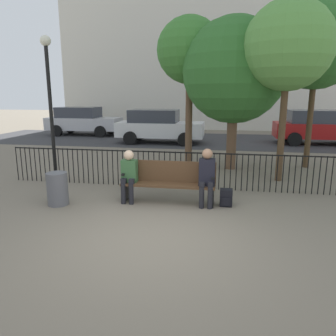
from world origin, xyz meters
TOP-DOWN VIEW (x-y plane):
  - ground_plane at (0.00, 0.00)m, footprint 80.00×80.00m
  - park_bench at (0.00, 1.92)m, footprint 2.09×0.45m
  - seated_person_0 at (-0.88, 1.79)m, footprint 0.34×0.39m
  - seated_person_1 at (0.85, 1.79)m, footprint 0.34×0.39m
  - backpack at (1.28, 1.84)m, footprint 0.27×0.23m
  - fence_railing at (-0.02, 3.07)m, footprint 9.01×0.03m
  - tree_0 at (3.90, 6.19)m, footprint 2.68×2.68m
  - tree_1 at (-0.01, 6.08)m, footprint 2.14×2.14m
  - tree_2 at (2.74, 4.26)m, footprint 2.32×2.32m
  - tree_3 at (1.43, 5.54)m, footprint 3.20×3.20m
  - lamp_post at (-3.51, 3.36)m, footprint 0.28×0.28m
  - street_surface at (0.00, 12.00)m, footprint 24.00×6.00m
  - parked_car_0 at (-1.98, 10.73)m, footprint 4.20×1.94m
  - parked_car_1 at (5.63, 11.61)m, footprint 4.20×1.94m
  - parked_car_2 at (-6.97, 13.06)m, footprint 4.20×1.94m
  - trash_bin at (-2.36, 1.32)m, footprint 0.45×0.45m

SIDE VIEW (x-z plane):
  - ground_plane at x=0.00m, z-range 0.00..0.00m
  - street_surface at x=0.00m, z-range 0.00..0.01m
  - backpack at x=1.28m, z-range 0.00..0.38m
  - trash_bin at x=-2.36m, z-range 0.00..0.72m
  - park_bench at x=0.00m, z-range 0.04..0.96m
  - fence_railing at x=-0.02m, z-range 0.08..1.03m
  - seated_person_0 at x=-0.88m, z-range 0.08..1.25m
  - seated_person_1 at x=0.85m, z-range 0.08..1.33m
  - parked_car_0 at x=-1.98m, z-range 0.03..1.65m
  - parked_car_1 at x=5.63m, z-range 0.03..1.65m
  - parked_car_2 at x=-6.97m, z-range 0.03..1.65m
  - lamp_post at x=-3.51m, z-range 0.61..4.49m
  - tree_3 at x=1.43m, z-range 0.72..5.39m
  - tree_2 at x=2.74m, z-range 1.20..5.96m
  - tree_1 at x=-0.01m, z-range 1.30..6.13m
  - tree_0 at x=3.90m, z-range 1.24..6.42m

